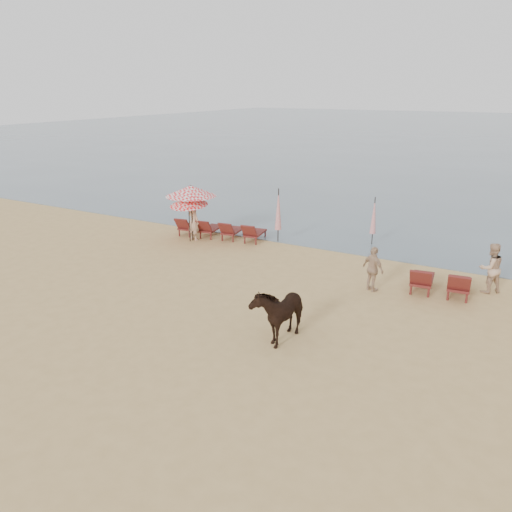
{
  "coord_description": "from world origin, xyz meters",
  "views": [
    {
      "loc": [
        7.97,
        -9.34,
        6.65
      ],
      "look_at": [
        0.0,
        5.0,
        1.1
      ],
      "focal_mm": 35.0,
      "sensor_mm": 36.0,
      "label": 1
    }
  ],
  "objects_px": {
    "lounger_cluster_right": "(440,281)",
    "beachgoer_right_a": "(491,268)",
    "umbrella_open_left_a": "(191,191)",
    "umbrella_closed_left": "(278,210)",
    "beachgoer_left": "(193,221)",
    "beachgoer_right_b": "(373,269)",
    "lounger_cluster_left": "(220,229)",
    "umbrella_closed_right": "(374,216)",
    "umbrella_open_left_b": "(188,201)",
    "cow": "(279,311)"
  },
  "relations": [
    {
      "from": "lounger_cluster_right",
      "to": "beachgoer_right_a",
      "type": "bearing_deg",
      "value": 29.98
    },
    {
      "from": "umbrella_open_left_a",
      "to": "umbrella_closed_left",
      "type": "xyz_separation_m",
      "value": [
        3.53,
        1.67,
        -0.79
      ]
    },
    {
      "from": "beachgoer_left",
      "to": "beachgoer_right_a",
      "type": "relative_size",
      "value": 1.02
    },
    {
      "from": "beachgoer_right_b",
      "to": "lounger_cluster_left",
      "type": "bearing_deg",
      "value": 10.59
    },
    {
      "from": "umbrella_open_left_a",
      "to": "umbrella_closed_left",
      "type": "distance_m",
      "value": 3.98
    },
    {
      "from": "umbrella_closed_right",
      "to": "beachgoer_left",
      "type": "distance_m",
      "value": 8.08
    },
    {
      "from": "umbrella_closed_left",
      "to": "beachgoer_right_b",
      "type": "xyz_separation_m",
      "value": [
        5.4,
        -3.53,
        -0.72
      ]
    },
    {
      "from": "beachgoer_left",
      "to": "umbrella_open_left_b",
      "type": "bearing_deg",
      "value": 101.29
    },
    {
      "from": "umbrella_open_left_a",
      "to": "beachgoer_right_a",
      "type": "bearing_deg",
      "value": 23.38
    },
    {
      "from": "umbrella_closed_left",
      "to": "cow",
      "type": "bearing_deg",
      "value": -63.12
    },
    {
      "from": "umbrella_open_left_a",
      "to": "umbrella_closed_right",
      "type": "xyz_separation_m",
      "value": [
        7.37,
        3.34,
        -0.97
      ]
    },
    {
      "from": "lounger_cluster_left",
      "to": "beachgoer_right_b",
      "type": "distance_m",
      "value": 8.51
    },
    {
      "from": "cow",
      "to": "beachgoer_right_a",
      "type": "height_order",
      "value": "beachgoer_right_a"
    },
    {
      "from": "lounger_cluster_left",
      "to": "umbrella_open_left_b",
      "type": "distance_m",
      "value": 2.02
    },
    {
      "from": "umbrella_closed_left",
      "to": "umbrella_closed_right",
      "type": "distance_m",
      "value": 4.2
    },
    {
      "from": "beachgoer_right_b",
      "to": "umbrella_open_left_b",
      "type": "bearing_deg",
      "value": 18.93
    },
    {
      "from": "beachgoer_left",
      "to": "lounger_cluster_right",
      "type": "bearing_deg",
      "value": -172.59
    },
    {
      "from": "lounger_cluster_right",
      "to": "umbrella_closed_right",
      "type": "relative_size",
      "value": 0.95
    },
    {
      "from": "beachgoer_right_a",
      "to": "cow",
      "type": "bearing_deg",
      "value": 12.72
    },
    {
      "from": "lounger_cluster_right",
      "to": "umbrella_open_left_a",
      "type": "distance_m",
      "value": 11.21
    },
    {
      "from": "lounger_cluster_right",
      "to": "umbrella_open_left_b",
      "type": "height_order",
      "value": "umbrella_open_left_b"
    },
    {
      "from": "lounger_cluster_left",
      "to": "beachgoer_right_b",
      "type": "xyz_separation_m",
      "value": [
        8.03,
        -2.79,
        0.35
      ]
    },
    {
      "from": "umbrella_closed_left",
      "to": "beachgoer_right_a",
      "type": "relative_size",
      "value": 1.41
    },
    {
      "from": "umbrella_open_left_a",
      "to": "umbrella_closed_right",
      "type": "relative_size",
      "value": 1.18
    },
    {
      "from": "lounger_cluster_left",
      "to": "umbrella_closed_left",
      "type": "xyz_separation_m",
      "value": [
        2.64,
        0.74,
        1.08
      ]
    },
    {
      "from": "lounger_cluster_left",
      "to": "beachgoer_left",
      "type": "relative_size",
      "value": 2.35
    },
    {
      "from": "lounger_cluster_left",
      "to": "umbrella_open_left_a",
      "type": "distance_m",
      "value": 2.26
    },
    {
      "from": "lounger_cluster_left",
      "to": "umbrella_closed_left",
      "type": "bearing_deg",
      "value": 7.26
    },
    {
      "from": "umbrella_closed_right",
      "to": "beachgoer_right_a",
      "type": "relative_size",
      "value": 1.24
    },
    {
      "from": "beachgoer_right_b",
      "to": "beachgoer_left",
      "type": "bearing_deg",
      "value": 17.16
    },
    {
      "from": "umbrella_open_left_b",
      "to": "lounger_cluster_right",
      "type": "bearing_deg",
      "value": -23.93
    },
    {
      "from": "umbrella_open_left_b",
      "to": "cow",
      "type": "relative_size",
      "value": 1.13
    },
    {
      "from": "lounger_cluster_left",
      "to": "umbrella_open_left_b",
      "type": "relative_size",
      "value": 1.93
    },
    {
      "from": "lounger_cluster_left",
      "to": "beachgoer_right_a",
      "type": "xyz_separation_m",
      "value": [
        11.54,
        -0.97,
        0.43
      ]
    },
    {
      "from": "umbrella_open_left_b",
      "to": "umbrella_closed_right",
      "type": "distance_m",
      "value": 8.21
    },
    {
      "from": "lounger_cluster_left",
      "to": "beachgoer_right_b",
      "type": "height_order",
      "value": "beachgoer_right_b"
    },
    {
      "from": "umbrella_open_left_a",
      "to": "beachgoer_left",
      "type": "distance_m",
      "value": 1.42
    },
    {
      "from": "umbrella_closed_left",
      "to": "umbrella_closed_right",
      "type": "relative_size",
      "value": 1.14
    },
    {
      "from": "beachgoer_right_a",
      "to": "lounger_cluster_right",
      "type": "bearing_deg",
      "value": -4.86
    },
    {
      "from": "lounger_cluster_left",
      "to": "cow",
      "type": "bearing_deg",
      "value": -56.0
    },
    {
      "from": "lounger_cluster_left",
      "to": "umbrella_closed_right",
      "type": "height_order",
      "value": "umbrella_closed_right"
    },
    {
      "from": "beachgoer_left",
      "to": "umbrella_open_left_a",
      "type": "bearing_deg",
      "value": 114.75
    },
    {
      "from": "umbrella_open_left_a",
      "to": "umbrella_closed_left",
      "type": "height_order",
      "value": "umbrella_open_left_a"
    },
    {
      "from": "umbrella_open_left_b",
      "to": "beachgoer_right_b",
      "type": "height_order",
      "value": "umbrella_open_left_b"
    },
    {
      "from": "umbrella_open_left_b",
      "to": "beachgoer_right_b",
      "type": "xyz_separation_m",
      "value": [
        8.96,
        -1.71,
        -1.08
      ]
    },
    {
      "from": "cow",
      "to": "umbrella_closed_right",
      "type": "bearing_deg",
      "value": 94.37
    },
    {
      "from": "beachgoer_left",
      "to": "beachgoer_right_b",
      "type": "distance_m",
      "value": 9.17
    },
    {
      "from": "umbrella_open_left_a",
      "to": "umbrella_closed_left",
      "type": "bearing_deg",
      "value": 48.9
    },
    {
      "from": "umbrella_open_left_b",
      "to": "beachgoer_left",
      "type": "distance_m",
      "value": 1.03
    },
    {
      "from": "lounger_cluster_left",
      "to": "beachgoer_left",
      "type": "xyz_separation_m",
      "value": [
        -0.91,
        -0.79,
        0.45
      ]
    }
  ]
}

